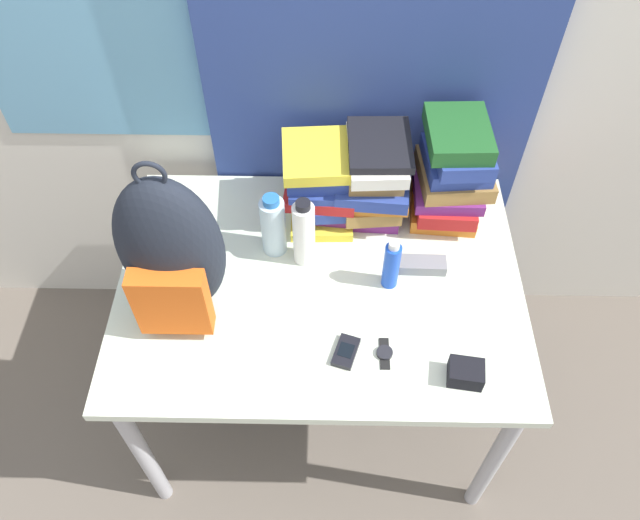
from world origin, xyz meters
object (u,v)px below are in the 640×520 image
at_px(water_bottle, 273,226).
at_px(camera_pouch, 466,373).
at_px(sunscreen_bottle, 391,265).
at_px(sunglasses_case, 421,265).
at_px(cell_phone, 346,352).
at_px(book_stack_center, 373,178).
at_px(book_stack_right, 452,173).
at_px(wristwatch, 385,353).
at_px(sports_bottle, 304,233).
at_px(book_stack_left, 322,181).
at_px(backpack, 171,254).

bearing_deg(water_bottle, camera_pouch, -39.57).
distance_m(sunscreen_bottle, sunglasses_case, 0.13).
bearing_deg(sunscreen_bottle, cell_phone, -118.34).
relative_size(book_stack_center, book_stack_right, 0.84).
height_order(book_stack_right, wristwatch, book_stack_right).
relative_size(sports_bottle, wristwatch, 2.53).
bearing_deg(book_stack_right, cell_phone, -120.94).
bearing_deg(sports_bottle, cell_phone, -69.48).
relative_size(book_stack_left, sunscreen_bottle, 1.52).
bearing_deg(sports_bottle, camera_pouch, -42.45).
bearing_deg(book_stack_left, book_stack_center, 1.41).
bearing_deg(book_stack_center, sports_bottle, -134.97).
height_order(book_stack_left, book_stack_right, book_stack_right).
relative_size(backpack, water_bottle, 2.46).
bearing_deg(sunglasses_case, water_bottle, 170.68).
bearing_deg(sunscreen_bottle, sunglasses_case, 29.33).
bearing_deg(book_stack_center, book_stack_right, -0.20).
height_order(book_stack_right, sunglasses_case, book_stack_right).
distance_m(sports_bottle, sunscreen_bottle, 0.27).
height_order(water_bottle, camera_pouch, water_bottle).
distance_m(book_stack_right, water_bottle, 0.57).
bearing_deg(backpack, book_stack_left, 44.73).
bearing_deg(book_stack_right, book_stack_center, 179.80).
height_order(book_stack_center, camera_pouch, book_stack_center).
relative_size(backpack, sunscreen_bottle, 2.95).
distance_m(water_bottle, cell_phone, 0.44).
relative_size(book_stack_left, book_stack_right, 0.81).
bearing_deg(camera_pouch, sports_bottle, 137.55).
relative_size(backpack, book_stack_left, 1.94).
height_order(book_stack_right, sunscreen_bottle, book_stack_right).
xyz_separation_m(book_stack_center, sports_bottle, (-0.21, -0.21, -0.03)).
bearing_deg(sunglasses_case, book_stack_center, 120.46).
xyz_separation_m(camera_pouch, wristwatch, (-0.21, 0.07, -0.02)).
bearing_deg(camera_pouch, wristwatch, 161.62).
bearing_deg(camera_pouch, book_stack_center, 110.68).
relative_size(book_stack_right, sunscreen_bottle, 1.88).
bearing_deg(water_bottle, book_stack_left, 49.16).
height_order(sunglasses_case, wristwatch, sunglasses_case).
height_order(backpack, water_bottle, backpack).
bearing_deg(sports_bottle, sunglasses_case, -5.67).
distance_m(book_stack_right, cell_phone, 0.65).
bearing_deg(backpack, water_bottle, 41.75).
xyz_separation_m(backpack, book_stack_right, (0.78, 0.39, -0.07)).
distance_m(backpack, book_stack_right, 0.87).
bearing_deg(book_stack_left, backpack, -135.27).
bearing_deg(wristwatch, book_stack_right, 68.09).
height_order(book_stack_left, sunscreen_bottle, book_stack_left).
xyz_separation_m(backpack, book_stack_center, (0.54, 0.39, -0.10)).
xyz_separation_m(backpack, book_stack_left, (0.39, 0.38, -0.11)).
xyz_separation_m(book_stack_center, cell_phone, (-0.08, -0.54, -0.13)).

